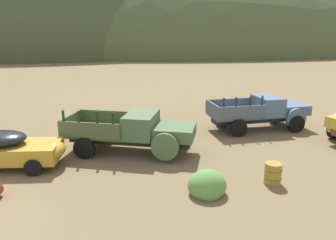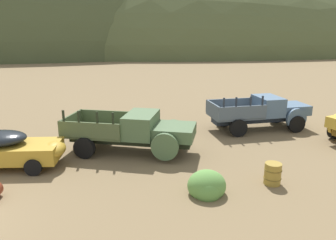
# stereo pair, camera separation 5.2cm
# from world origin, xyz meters

# --- Properties ---
(hill_distant) EXTENTS (104.20, 56.61, 54.27)m
(hill_distant) POSITION_xyz_m (-17.97, 76.07, 0.00)
(hill_distant) COLOR #424C2D
(hill_distant) RESTS_ON ground
(hill_far_left) EXTENTS (118.50, 54.85, 41.04)m
(hill_far_left) POSITION_xyz_m (26.81, 75.16, 0.00)
(hill_far_left) COLOR #4C5633
(hill_far_left) RESTS_ON ground
(car_mustard) EXTENTS (4.64, 2.23, 1.57)m
(car_mustard) POSITION_xyz_m (1.22, 4.17, 0.81)
(car_mustard) COLOR #B28928
(car_mustard) RESTS_ON ground
(truck_weathered_green) EXTENTS (6.31, 3.93, 2.16)m
(truck_weathered_green) POSITION_xyz_m (6.60, 5.19, 1.02)
(truck_weathered_green) COLOR #232B1B
(truck_weathered_green) RESTS_ON ground
(truck_chalk_blue) EXTENTS (5.85, 2.70, 2.16)m
(truck_chalk_blue) POSITION_xyz_m (14.00, 7.97, 0.99)
(truck_chalk_blue) COLOR #262D39
(truck_chalk_blue) RESTS_ON ground
(oil_drum_spare) EXTENTS (0.66, 0.66, 0.82)m
(oil_drum_spare) POSITION_xyz_m (11.35, 1.23, 0.41)
(oil_drum_spare) COLOR olive
(oil_drum_spare) RESTS_ON ground
(bush_near_barrel) EXTENTS (1.36, 1.28, 1.11)m
(bush_near_barrel) POSITION_xyz_m (8.73, 0.76, 0.29)
(bush_near_barrel) COLOR #5B8E42
(bush_near_barrel) RESTS_ON ground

